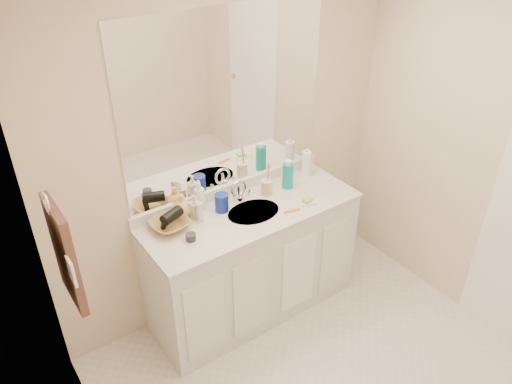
{
  "coord_description": "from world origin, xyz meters",
  "views": [
    {
      "loc": [
        -1.57,
        -1.26,
        2.76
      ],
      "look_at": [
        0.0,
        0.97,
        1.05
      ],
      "focal_mm": 35.0,
      "sensor_mm": 36.0,
      "label": 1
    }
  ],
  "objects": [
    {
      "name": "dark_jar",
      "position": [
        -0.49,
        0.97,
        0.9
      ],
      "size": [
        0.08,
        0.08,
        0.04
      ],
      "primitive_type": "cylinder",
      "rotation": [
        0.0,
        0.0,
        -0.29
      ],
      "color": "#26262B",
      "rests_on": "countertop"
    },
    {
      "name": "orange_comb",
      "position": [
        0.21,
        0.86,
        0.88
      ],
      "size": [
        0.12,
        0.05,
        0.0
      ],
      "primitive_type": "cube",
      "rotation": [
        0.0,
        0.0,
        -0.24
      ],
      "color": "orange",
      "rests_on": "countertop"
    },
    {
      "name": "clear_pump_bottle",
      "position": [
        0.61,
        1.19,
        0.97
      ],
      "size": [
        0.08,
        0.08,
        0.19
      ],
      "primitive_type": "cylinder",
      "rotation": [
        0.0,
        0.0,
        0.15
      ],
      "color": "white",
      "rests_on": "countertop"
    },
    {
      "name": "mirror",
      "position": [
        0.0,
        1.29,
        1.56
      ],
      "size": [
        1.48,
        0.01,
        1.2
      ],
      "primitive_type": "cube",
      "color": "white",
      "rests_on": "wall_back"
    },
    {
      "name": "switch_plate",
      "position": [
        -1.27,
        0.57,
        1.3
      ],
      "size": [
        0.01,
        0.08,
        0.13
      ],
      "primitive_type": "cube",
      "color": "white",
      "rests_on": "wall_left"
    },
    {
      "name": "wicker_basket",
      "position": [
        -0.54,
        1.16,
        0.91
      ],
      "size": [
        0.27,
        0.27,
        0.06
      ],
      "primitive_type": "imported",
      "rotation": [
        0.0,
        0.0,
        0.13
      ],
      "color": "#A57F42",
      "rests_on": "countertop"
    },
    {
      "name": "extra_white_bottle",
      "position": [
        -0.35,
        1.12,
        0.95
      ],
      "size": [
        0.05,
        0.05,
        0.14
      ],
      "primitive_type": "cylinder",
      "rotation": [
        0.0,
        0.0,
        0.1
      ],
      "color": "silver",
      "rests_on": "countertop"
    },
    {
      "name": "mouthwash_bottle",
      "position": [
        0.38,
        1.12,
        0.98
      ],
      "size": [
        0.08,
        0.08,
        0.19
      ],
      "primitive_type": "cylinder",
      "rotation": [
        0.0,
        0.0,
        0.02
      ],
      "color": "#0C9183",
      "rests_on": "countertop"
    },
    {
      "name": "soap_dish",
      "position": [
        0.36,
        0.88,
        0.89
      ],
      "size": [
        0.12,
        0.1,
        0.01
      ],
      "primitive_type": "cube",
      "rotation": [
        0.0,
        0.0,
        -0.21
      ],
      "color": "silver",
      "rests_on": "countertop"
    },
    {
      "name": "countertop",
      "position": [
        0.0,
        1.02,
        0.86
      ],
      "size": [
        1.52,
        0.57,
        0.03
      ],
      "primitive_type": "cube",
      "color": "silver",
      "rests_on": "vanity_cabinet"
    },
    {
      "name": "soap_bottle_white",
      "position": [
        -0.27,
        1.24,
        0.99
      ],
      "size": [
        0.1,
        0.1,
        0.21
      ],
      "primitive_type": "imported",
      "rotation": [
        0.0,
        0.0,
        -0.32
      ],
      "color": "white",
      "rests_on": "countertop"
    },
    {
      "name": "sink_basin",
      "position": [
        0.0,
        1.0,
        0.87
      ],
      "size": [
        0.37,
        0.37,
        0.02
      ],
      "primitive_type": "cylinder",
      "color": "silver",
      "rests_on": "countertop"
    },
    {
      "name": "towel_ring",
      "position": [
        -1.27,
        0.77,
        1.55
      ],
      "size": [
        0.01,
        0.11,
        0.11
      ],
      "primitive_type": "torus",
      "rotation": [
        0.0,
        1.57,
        0.0
      ],
      "color": "silver",
      "rests_on": "wall_left"
    },
    {
      "name": "backsplash",
      "position": [
        0.0,
        1.29,
        0.92
      ],
      "size": [
        1.52,
        0.03,
        0.08
      ],
      "primitive_type": "cube",
      "color": "white",
      "rests_on": "countertop"
    },
    {
      "name": "soap_bottle_cream",
      "position": [
        -0.34,
        1.18,
        0.96
      ],
      "size": [
        0.08,
        0.08,
        0.16
      ],
      "primitive_type": "imported",
      "rotation": [
        0.0,
        0.0,
        0.16
      ],
      "color": "beige",
      "rests_on": "countertop"
    },
    {
      "name": "hand_towel",
      "position": [
        -1.25,
        0.77,
        1.25
      ],
      "size": [
        0.04,
        0.32,
        0.55
      ],
      "primitive_type": "cube",
      "color": "#38241E",
      "rests_on": "towel_ring"
    },
    {
      "name": "blue_mug",
      "position": [
        -0.16,
        1.14,
        0.94
      ],
      "size": [
        0.11,
        0.11,
        0.12
      ],
      "primitive_type": "cylinder",
      "rotation": [
        0.0,
        0.0,
        -0.31
      ],
      "color": "navy",
      "rests_on": "countertop"
    },
    {
      "name": "vanity_cabinet",
      "position": [
        0.0,
        1.02,
        0.42
      ],
      "size": [
        1.5,
        0.55,
        0.85
      ],
      "primitive_type": "cube",
      "color": "silver",
      "rests_on": "floor"
    },
    {
      "name": "wall_back",
      "position": [
        0.0,
        1.3,
        1.2
      ],
      "size": [
        2.6,
        0.02,
        2.4
      ],
      "primitive_type": "cube",
      "color": "beige",
      "rests_on": "floor"
    },
    {
      "name": "hair_dryer",
      "position": [
        -0.52,
        1.16,
        0.97
      ],
      "size": [
        0.16,
        0.12,
        0.07
      ],
      "primitive_type": "cylinder",
      "rotation": [
        0.0,
        1.57,
        0.38
      ],
      "color": "black",
      "rests_on": "wicker_basket"
    },
    {
      "name": "soap_bottle_yellow",
      "position": [
        -0.4,
        1.24,
        0.96
      ],
      "size": [
        0.15,
        0.15,
        0.16
      ],
      "primitive_type": "imported",
      "rotation": [
        0.0,
        0.0,
        -0.19
      ],
      "color": "#EDBD5C",
      "rests_on": "countertop"
    },
    {
      "name": "toothbrush",
      "position": [
        0.21,
        1.13,
        1.03
      ],
      "size": [
        0.01,
        0.04,
        0.19
      ],
      "primitive_type": "cylinder",
      "rotation": [
        0.14,
        0.0,
        -0.12
      ],
      "color": "#FF43AE",
      "rests_on": "tan_cup"
    },
    {
      "name": "wall_left",
      "position": [
        -1.3,
        0.0,
        1.2
      ],
      "size": [
        0.02,
        2.6,
        2.4
      ],
      "primitive_type": "cube",
      "color": "beige",
      "rests_on": "floor"
    },
    {
      "name": "faucet",
      "position": [
        0.0,
        1.18,
        0.94
      ],
      "size": [
        0.02,
        0.02,
        0.11
      ],
      "primitive_type": "cylinder",
      "color": "silver",
      "rests_on": "countertop"
    },
    {
      "name": "green_soap",
      "position": [
        0.36,
        0.88,
        0.9
      ],
      "size": [
        0.08,
        0.06,
        0.02
      ],
      "primitive_type": "cube",
      "rotation": [
        0.0,
        0.0,
        0.22
      ],
      "color": "#7EDF36",
      "rests_on": "soap_dish"
    },
    {
      "name": "tan_cup",
      "position": [
        0.2,
        1.13,
        0.93
      ],
      "size": [
        0.1,
        0.1,
        0.11
      ],
      "primitive_type": "cylinder",
      "rotation": [
        0.0,
        0.0,
        -0.23
      ],
      "color": "beige",
      "rests_on": "countertop"
    }
  ]
}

